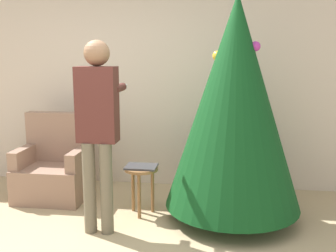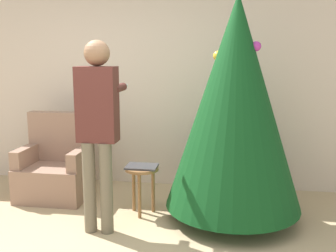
{
  "view_description": "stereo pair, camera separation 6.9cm",
  "coord_description": "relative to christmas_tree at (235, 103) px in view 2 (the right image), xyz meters",
  "views": [
    {
      "loc": [
        1.12,
        -2.72,
        1.71
      ],
      "look_at": [
        0.61,
        0.96,
        1.01
      ],
      "focal_mm": 42.0,
      "sensor_mm": 36.0,
      "label": 1
    },
    {
      "loc": [
        1.19,
        -2.71,
        1.71
      ],
      "look_at": [
        0.61,
        0.96,
        1.01
      ],
      "focal_mm": 42.0,
      "sensor_mm": 36.0,
      "label": 2
    }
  ],
  "objects": [
    {
      "name": "side_stool",
      "position": [
        -0.95,
        -0.02,
        -0.8
      ],
      "size": [
        0.35,
        0.35,
        0.51
      ],
      "color": "olive",
      "rests_on": "ground_plane"
    },
    {
      "name": "christmas_tree",
      "position": [
        0.0,
        0.0,
        0.0
      ],
      "size": [
        1.38,
        1.38,
        2.28
      ],
      "color": "brown",
      "rests_on": "ground_plane"
    },
    {
      "name": "person_standing",
      "position": [
        -1.27,
        -0.46,
        -0.12
      ],
      "size": [
        0.4,
        0.57,
        1.82
      ],
      "color": "#6B604C",
      "rests_on": "ground_plane"
    },
    {
      "name": "laptop",
      "position": [
        -0.95,
        -0.02,
        -0.69
      ],
      "size": [
        0.33,
        0.25,
        0.02
      ],
      "color": "#38383D",
      "rests_on": "side_stool"
    },
    {
      "name": "armchair",
      "position": [
        -2.08,
        0.32,
        -0.87
      ],
      "size": [
        0.79,
        0.63,
        1.0
      ],
      "color": "#93705B",
      "rests_on": "ground_plane"
    },
    {
      "name": "wall_back",
      "position": [
        -1.24,
        1.02,
        0.14
      ],
      "size": [
        8.0,
        0.06,
        2.7
      ],
      "color": "beige",
      "rests_on": "ground_plane"
    }
  ]
}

